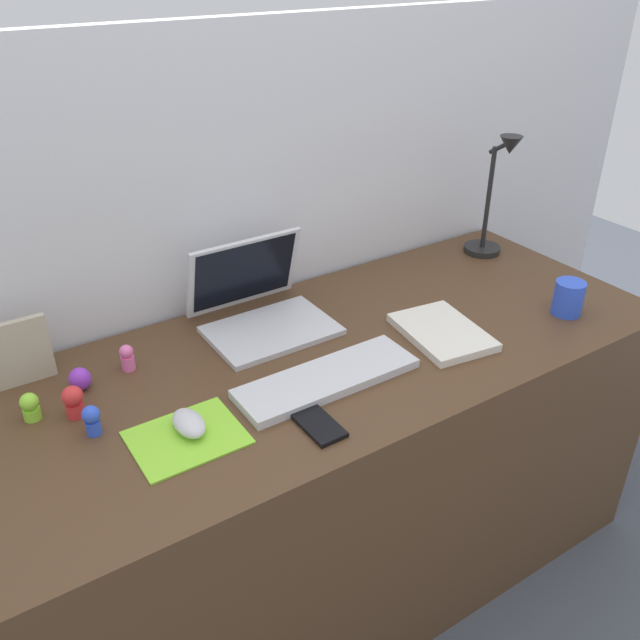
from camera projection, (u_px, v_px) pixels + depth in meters
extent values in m
plane|color=#474C56|center=(329.00, 566.00, 1.93)|extent=(6.00, 6.00, 0.00)
cube|color=silver|center=(255.00, 296.00, 1.85)|extent=(2.88, 0.05, 1.43)
cube|color=#4C331E|center=(330.00, 469.00, 1.75)|extent=(1.68, 0.68, 0.74)
cube|color=silver|center=(271.00, 331.00, 1.63)|extent=(0.30, 0.21, 0.01)
cube|color=silver|center=(244.00, 272.00, 1.67)|extent=(0.30, 0.07, 0.19)
cube|color=black|center=(245.00, 273.00, 1.67)|extent=(0.27, 0.05, 0.17)
cube|color=silver|center=(327.00, 378.00, 1.44)|extent=(0.41, 0.13, 0.02)
cube|color=#8CDB33|center=(187.00, 437.00, 1.29)|extent=(0.21, 0.17, 0.00)
ellipsoid|color=silver|center=(189.00, 423.00, 1.29)|extent=(0.06, 0.10, 0.03)
cube|color=black|center=(317.00, 423.00, 1.32)|extent=(0.07, 0.13, 0.01)
cylinder|color=black|center=(482.00, 249.00, 2.04)|extent=(0.11, 0.11, 0.02)
cylinder|color=black|center=(488.00, 198.00, 1.96)|extent=(0.01, 0.01, 0.30)
cylinder|color=black|center=(503.00, 146.00, 1.86)|extent=(0.01, 0.09, 0.06)
cone|color=black|center=(510.00, 145.00, 1.84)|extent=(0.06, 0.06, 0.05)
cube|color=silver|center=(442.00, 332.00, 1.61)|extent=(0.20, 0.26, 0.02)
cube|color=#B2A58C|center=(21.00, 352.00, 1.42)|extent=(0.12, 0.02, 0.15)
cylinder|color=blue|center=(568.00, 298.00, 1.69)|extent=(0.08, 0.08, 0.09)
cylinder|color=pink|center=(128.00, 363.00, 1.48)|extent=(0.03, 0.03, 0.03)
sphere|color=pink|center=(126.00, 352.00, 1.47)|extent=(0.03, 0.03, 0.03)
cylinder|color=#8CDB33|center=(32.00, 413.00, 1.33)|extent=(0.03, 0.03, 0.03)
sphere|color=#8CDB33|center=(29.00, 402.00, 1.32)|extent=(0.04, 0.04, 0.04)
cylinder|color=blue|center=(94.00, 427.00, 1.29)|extent=(0.03, 0.03, 0.03)
sphere|color=blue|center=(91.00, 415.00, 1.28)|extent=(0.04, 0.04, 0.04)
ellipsoid|color=purple|center=(80.00, 379.00, 1.42)|extent=(0.05, 0.05, 0.05)
cylinder|color=red|center=(75.00, 409.00, 1.34)|extent=(0.04, 0.04, 0.03)
sphere|color=red|center=(72.00, 396.00, 1.33)|extent=(0.04, 0.04, 0.04)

